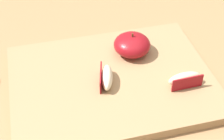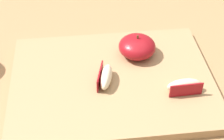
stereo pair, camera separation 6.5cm
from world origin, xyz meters
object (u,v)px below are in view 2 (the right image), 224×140
Objects in this scene: apple_wedge_right at (184,86)px; apple_wedge_front at (106,77)px; cutting_board at (112,81)px; apple_half_skin_up at (137,47)px.

apple_wedge_front is (-0.14, 0.04, 0.00)m from apple_wedge_right.
cutting_board is at bearing 157.76° from apple_wedge_right.
cutting_board is at bearing 39.28° from apple_wedge_front.
cutting_board is 0.14m from apple_wedge_right.
apple_half_skin_up reaches higher than apple_wedge_right.
cutting_board is 0.03m from apple_wedge_front.
apple_wedge_right is at bearing -59.88° from apple_half_skin_up.
apple_half_skin_up is 0.13m from apple_wedge_right.
apple_half_skin_up is at bearing 120.12° from apple_wedge_right.
apple_half_skin_up is 1.12× the size of apple_wedge_front.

